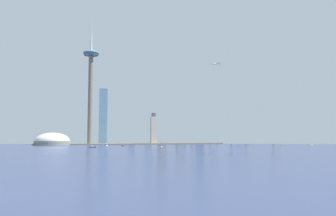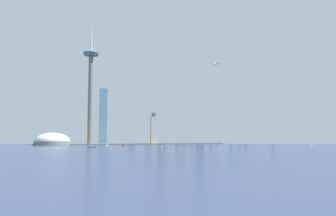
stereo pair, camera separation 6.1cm
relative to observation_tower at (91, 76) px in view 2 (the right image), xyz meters
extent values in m
plane|color=navy|center=(261.17, -424.72, -188.52)|extent=(6000.00, 6000.00, 0.00)
cube|color=#756C58|center=(261.17, -3.81, -186.82)|extent=(809.48, 53.22, 3.39)
cylinder|color=#70685B|center=(0.00, 0.00, -61.77)|extent=(12.43, 12.43, 253.49)
ellipsoid|color=teal|center=(0.00, 0.00, 64.98)|extent=(43.71, 43.71, 13.93)
torus|color=#70685B|center=(0.00, 0.00, 60.10)|extent=(39.94, 39.94, 2.79)
cone|color=silver|center=(0.00, 0.00, 118.39)|extent=(6.22, 6.22, 92.90)
cylinder|color=gray|center=(-94.93, -12.47, -183.07)|extent=(92.00, 92.00, 10.90)
ellipsoid|color=silver|center=(-94.93, -12.47, -177.62)|extent=(87.40, 87.40, 42.60)
cube|color=gray|center=(278.04, 40.73, -144.45)|extent=(26.60, 20.97, 88.14)
cube|color=#95A8C3|center=(188.57, 96.01, -105.95)|extent=(14.27, 23.51, 165.15)
cube|color=slate|center=(336.53, 27.40, -101.52)|extent=(18.79, 18.24, 173.99)
cube|color=beige|center=(177.60, -10.20, -149.34)|extent=(16.12, 14.18, 78.37)
cube|color=#595058|center=(177.60, -10.20, -104.57)|extent=(9.67, 8.51, 11.16)
cube|color=beige|center=(346.07, 97.14, -135.91)|extent=(21.03, 17.25, 105.21)
cylinder|color=#4C4C51|center=(346.07, 97.14, -72.05)|extent=(1.60, 1.60, 22.52)
cube|color=#9DA78E|center=(532.31, 68.11, -153.53)|extent=(27.36, 15.68, 69.98)
cube|color=#A2A591|center=(590.54, -1.76, -143.73)|extent=(23.06, 16.64, 89.59)
cube|color=#5B5C63|center=(590.54, -1.76, -95.18)|extent=(13.84, 9.99, 7.50)
cube|color=#91ACBD|center=(432.81, -4.51, -134.74)|extent=(13.63, 17.32, 107.55)
cube|color=gray|center=(131.78, 80.61, -158.49)|extent=(18.41, 13.12, 60.05)
cube|color=gray|center=(217.51, 36.88, -108.25)|extent=(20.81, 24.39, 160.54)
cube|color=#90A6AC|center=(374.72, 11.64, -133.19)|extent=(20.51, 14.15, 110.66)
cube|color=#6C7BA5|center=(463.80, 28.91, -157.56)|extent=(26.21, 26.44, 61.91)
cube|color=#5B5067|center=(463.80, 28.91, -123.00)|extent=(15.73, 15.87, 7.21)
cube|color=#5F89A7|center=(40.48, 42.81, -108.20)|extent=(21.30, 21.44, 160.65)
cube|color=white|center=(30.23, -127.72, -187.58)|extent=(7.17, 8.65, 1.89)
cube|color=#3B3846|center=(30.23, -127.72, -185.51)|extent=(3.79, 4.23, 2.24)
cylinder|color=silver|center=(30.23, -127.72, -181.57)|extent=(0.24, 0.24, 5.64)
cube|color=navy|center=(-11.76, -245.05, -187.43)|extent=(14.33, 5.96, 2.18)
cube|color=silver|center=(-11.76, -245.05, -185.54)|extent=(6.38, 3.96, 1.59)
cube|color=#B12B24|center=(63.12, -170.17, -187.44)|extent=(5.33, 10.51, 2.15)
cube|color=#949AA8|center=(63.12, -170.17, -185.61)|extent=(3.20, 4.80, 1.52)
cylinder|color=silver|center=(63.12, -170.17, -182.51)|extent=(0.24, 0.24, 4.67)
cube|color=white|center=(363.47, -103.79, -187.48)|extent=(3.60, 8.38, 2.09)
cube|color=#97A99D|center=(363.47, -103.79, -185.27)|extent=(2.24, 3.77, 2.32)
cube|color=white|center=(31.15, -98.32, -187.51)|extent=(12.06, 13.91, 2.03)
cube|color=#A39CB4|center=(31.15, -98.32, -185.34)|extent=(6.34, 6.88, 2.30)
cylinder|color=silver|center=(31.15, -98.32, -181.66)|extent=(0.24, 0.24, 5.08)
cube|color=beige|center=(130.68, -249.46, -187.63)|extent=(8.90, 11.89, 1.77)
cube|color=#3B3846|center=(130.68, -249.46, -185.77)|extent=(4.60, 5.65, 1.95)
cylinder|color=silver|center=(130.68, -249.46, -182.38)|extent=(0.24, 0.24, 4.84)
cube|color=beige|center=(529.69, -233.14, -187.82)|extent=(17.00, 6.80, 1.40)
cube|color=#98A3AC|center=(529.69, -233.14, -185.83)|extent=(7.61, 4.37, 2.56)
cylinder|color=silver|center=(529.69, -233.14, -181.77)|extent=(0.24, 0.24, 5.57)
cone|color=green|center=(149.50, -379.27, -187.26)|extent=(1.25, 1.25, 2.52)
cone|color=yellow|center=(470.19, -306.66, -187.37)|extent=(1.88, 1.88, 2.31)
cone|color=yellow|center=(291.39, -215.44, -187.13)|extent=(1.95, 1.95, 2.77)
cylinder|color=#B5B6BC|center=(354.76, -57.25, 45.09)|extent=(28.40, 14.98, 3.34)
sphere|color=#B5B6BC|center=(341.24, -63.22, 45.09)|extent=(3.34, 3.34, 3.34)
cube|color=#B5B6BC|center=(354.76, -57.25, 46.59)|extent=(14.68, 26.93, 0.50)
cube|color=#B5B6BC|center=(366.13, -52.24, 45.59)|extent=(6.35, 9.96, 0.40)
cube|color=#2D333D|center=(366.13, -52.24, 49.26)|extent=(2.64, 1.53, 5.00)
camera|label=1|loc=(-69.78, -941.16, -165.97)|focal=35.99mm
camera|label=2|loc=(-69.72, -941.18, -165.97)|focal=35.99mm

